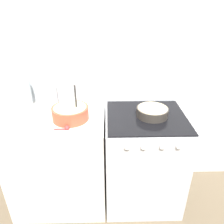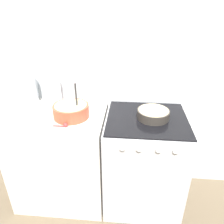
# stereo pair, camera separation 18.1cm
# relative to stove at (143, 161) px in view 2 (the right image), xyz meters

# --- Properties ---
(ground_plane) EXTENTS (12.00, 12.00, 0.00)m
(ground_plane) POSITION_rel_stove_xyz_m (-0.36, -0.32, -0.47)
(ground_plane) COLOR brown
(wall_back) EXTENTS (4.68, 0.05, 2.40)m
(wall_back) POSITION_rel_stove_xyz_m (-0.36, 0.34, 0.73)
(wall_back) COLOR silver
(wall_back) RESTS_ON ground_plane
(countertop_cabinet) EXTENTS (0.84, 0.63, 0.93)m
(countertop_cabinet) POSITION_rel_stove_xyz_m (-0.78, 0.00, 0.00)
(countertop_cabinet) COLOR silver
(countertop_cabinet) RESTS_ON ground_plane
(stove) EXTENTS (0.70, 0.65, 0.93)m
(stove) POSITION_rel_stove_xyz_m (0.00, 0.00, 0.00)
(stove) COLOR silver
(stove) RESTS_ON ground_plane
(mixing_bowl) EXTENTS (0.30, 0.30, 0.30)m
(mixing_bowl) POSITION_rel_stove_xyz_m (-0.64, -0.03, 0.53)
(mixing_bowl) COLOR #D84C33
(mixing_bowl) RESTS_ON countertop_cabinet
(baking_pan) EXTENTS (0.27, 0.27, 0.07)m
(baking_pan) POSITION_rel_stove_xyz_m (0.05, 0.00, 0.51)
(baking_pan) COLOR #38332D
(baking_pan) RESTS_ON stove
(storage_jar_left) EXTENTS (0.14, 0.14, 0.28)m
(storage_jar_left) POSITION_rel_stove_xyz_m (-1.08, 0.21, 0.59)
(storage_jar_left) COLOR silver
(storage_jar_left) RESTS_ON countertop_cabinet
(storage_jar_middle) EXTENTS (0.17, 0.17, 0.28)m
(storage_jar_middle) POSITION_rel_stove_xyz_m (-0.88, 0.21, 0.59)
(storage_jar_middle) COLOR silver
(storage_jar_middle) RESTS_ON countertop_cabinet
(tin_can) EXTENTS (0.08, 0.08, 0.11)m
(tin_can) POSITION_rel_stove_xyz_m (-0.93, -0.03, 0.53)
(tin_can) COLOR silver
(tin_can) RESTS_ON countertop_cabinet
(recipe_page) EXTENTS (0.28, 0.32, 0.01)m
(recipe_page) POSITION_rel_stove_xyz_m (-0.89, -0.16, 0.47)
(recipe_page) COLOR beige
(recipe_page) RESTS_ON countertop_cabinet
(measuring_spoon) EXTENTS (0.12, 0.04, 0.04)m
(measuring_spoon) POSITION_rel_stove_xyz_m (-0.65, -0.20, 0.48)
(measuring_spoon) COLOR red
(measuring_spoon) RESTS_ON countertop_cabinet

